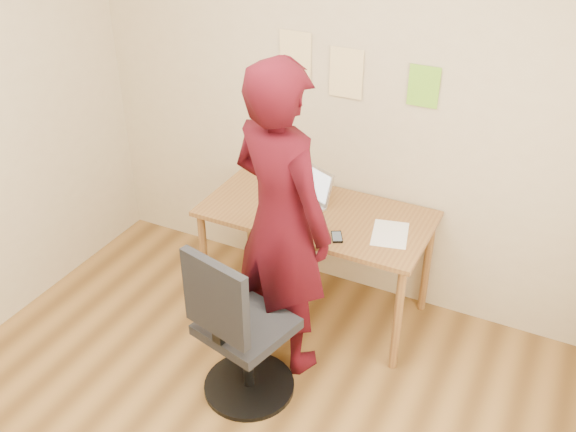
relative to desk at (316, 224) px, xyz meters
The scene contains 10 objects.
room 1.55m from the desk, 89.41° to the right, with size 3.58×3.58×2.78m.
desk is the anchor object (origin of this frame).
laptop 0.19m from the desk, 153.62° to the left, with size 0.39×0.38×0.22m.
paper_sheet 0.49m from the desk, ahead, with size 0.20×0.29×0.00m, color white.
phone 0.32m from the desk, 43.28° to the right, with size 0.11×0.13×0.01m.
wall_note_left 1.03m from the desk, 132.07° to the left, with size 0.21×0.00×0.30m, color #FEDB97.
wall_note_mid 0.93m from the desk, 88.14° to the left, with size 0.21×0.00×0.30m, color #FEDB97.
wall_note_right 1.04m from the desk, 36.57° to the left, with size 0.18×0.00×0.24m, color #7ECF2E.
office_chair 0.92m from the desk, 92.97° to the right, with size 0.53×0.54×0.99m.
person 0.54m from the desk, 90.56° to the right, with size 0.67×0.44×1.85m, color #3E0810.
Camera 1 is at (1.32, -1.71, 2.76)m, focal length 40.00 mm.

